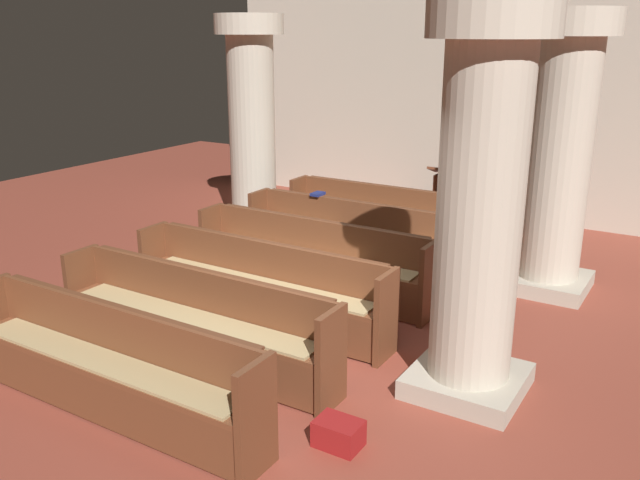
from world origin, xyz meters
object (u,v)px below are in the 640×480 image
pew_row_5 (108,361)px  hymn_book (318,194)px  pew_row_1 (353,234)px  pew_row_2 (311,256)px  pew_row_0 (387,217)px  pillar_aisle_side (560,151)px  lectern (444,206)px  pew_row_3 (259,283)px  kneeler_box_red (338,433)px  pillar_aisle_rear (480,203)px  pew_row_4 (194,317)px  pillar_far_side (252,120)px

pew_row_5 → hymn_book: bearing=98.7°
pew_row_1 → pew_row_2: 1.04m
pew_row_0 → pew_row_5: bearing=-90.0°
pillar_aisle_side → hymn_book: 3.19m
pew_row_1 → lectern: lectern is taller
pew_row_3 → kneeler_box_red: 2.39m
pillar_aisle_side → pew_row_1: bearing=-165.3°
pew_row_1 → pillar_aisle_rear: 3.50m
pillar_aisle_side → hymn_book: size_ratio=16.21×
lectern → pew_row_5: bearing=-93.9°
pew_row_0 → pew_row_1: bearing=-90.0°
pew_row_4 → kneeler_box_red: pew_row_4 is taller
pew_row_5 → pillar_far_side: size_ratio=0.94×
pillar_far_side → lectern: bearing=23.1°
pew_row_1 → pew_row_2: (0.00, -1.04, 0.00)m
pew_row_2 → kneeler_box_red: (1.84, -2.52, -0.38)m
pillar_aisle_rear → pew_row_4: bearing=-159.9°
pew_row_5 → lectern: 6.31m
pew_row_3 → pillar_far_side: size_ratio=0.94×
pillar_aisle_rear → pillar_far_side: bearing=146.0°
kneeler_box_red → lectern: bearing=103.8°
pew_row_4 → pillar_aisle_side: (2.39, 3.74, 1.24)m
pew_row_0 → pew_row_5: size_ratio=1.00×
pew_row_3 → kneeler_box_red: (1.84, -1.48, -0.38)m
pew_row_2 → hymn_book: hymn_book is taller
lectern → pillar_far_side: bearing=-156.9°
pew_row_1 → pew_row_3: same height
pew_row_0 → kneeler_box_red: pew_row_0 is taller
pillar_aisle_rear → kneeler_box_red: pillar_aisle_rear is taller
pew_row_0 → pillar_aisle_side: (2.39, -0.41, 1.24)m
pew_row_1 → lectern: 2.19m
pew_row_2 → pew_row_0: bearing=90.0°
pew_row_0 → pew_row_4: 4.15m
pew_row_0 → lectern: size_ratio=2.85×
pew_row_0 → pew_row_2: size_ratio=1.00×
pillar_aisle_side → lectern: (-1.96, 1.52, -1.27)m
pew_row_5 → pew_row_1: bearing=90.0°
pew_row_4 → lectern: 5.27m
pew_row_1 → hymn_book: 0.81m
pew_row_0 → pew_row_2: same height
pew_row_0 → pillar_aisle_rear: 4.24m
pew_row_4 → pew_row_3: bearing=90.0°
pillar_aisle_side → pillar_aisle_rear: (0.00, -2.86, 0.00)m
pew_row_5 → pillar_aisle_side: 5.48m
lectern → pew_row_4: bearing=-94.7°
pew_row_3 → kneeler_box_red: bearing=-39.0°
pew_row_3 → pew_row_2: bearing=90.0°
pew_row_2 → pillar_aisle_side: bearing=34.8°
pew_row_3 → pillar_far_side: 4.03m
pew_row_4 → pillar_aisle_side: pillar_aisle_side is taller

